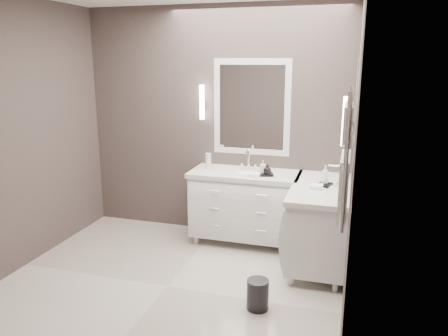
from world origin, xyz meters
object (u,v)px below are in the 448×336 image
(vanity_back, at_px, (245,202))
(towel_ladder, at_px, (345,164))
(vanity_right, at_px, (320,220))
(waste_bin, at_px, (258,294))

(vanity_back, bearing_deg, towel_ladder, -55.90)
(vanity_back, xyz_separation_m, vanity_right, (0.88, -0.33, 0.00))
(vanity_back, height_order, towel_ladder, towel_ladder)
(vanity_right, height_order, towel_ladder, towel_ladder)
(towel_ladder, bearing_deg, vanity_back, 124.10)
(vanity_right, relative_size, towel_ladder, 1.38)
(vanity_right, xyz_separation_m, towel_ladder, (0.23, -1.30, 0.91))
(towel_ladder, bearing_deg, waste_bin, 156.85)
(vanity_back, bearing_deg, vanity_right, -20.38)
(vanity_back, distance_m, vanity_right, 0.93)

